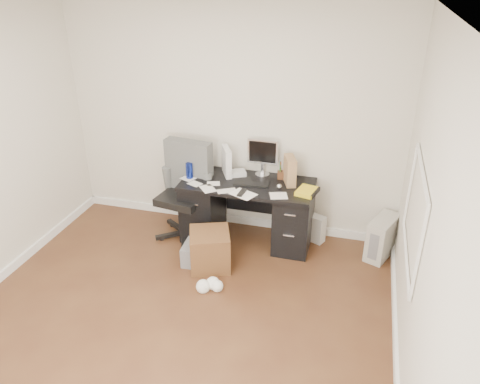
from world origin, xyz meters
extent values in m
plane|color=#472616|center=(0.00, 0.00, 0.00)|extent=(4.00, 4.00, 0.00)
cube|color=beige|center=(0.00, 2.00, 1.35)|extent=(4.00, 0.02, 2.70)
cube|color=beige|center=(2.00, 0.00, 1.35)|extent=(0.02, 4.00, 2.70)
cube|color=white|center=(0.00, 0.00, 2.70)|extent=(4.00, 4.00, 0.02)
cube|color=white|center=(0.00, 1.99, 0.05)|extent=(4.00, 0.03, 0.10)
cube|color=white|center=(1.99, 0.00, 0.05)|extent=(0.03, 4.00, 0.10)
cube|color=black|center=(0.30, 1.65, 0.73)|extent=(1.50, 0.70, 0.04)
cube|color=black|center=(-0.25, 1.65, 0.35)|extent=(0.40, 0.60, 0.71)
cube|color=black|center=(0.85, 1.65, 0.35)|extent=(0.40, 0.60, 0.71)
cube|color=black|center=(0.30, 1.98, 0.45)|extent=(0.70, 0.03, 0.51)
cube|color=black|center=(0.36, 1.61, 0.76)|extent=(0.40, 0.16, 0.02)
sphere|color=silver|center=(0.68, 1.59, 0.78)|extent=(0.07, 0.07, 0.06)
cylinder|color=#152996|center=(-0.38, 1.60, 0.84)|extent=(0.08, 0.08, 0.18)
cube|color=silver|center=(0.01, 1.80, 0.92)|extent=(0.25, 0.32, 0.33)
cube|color=#9A794A|center=(0.76, 1.76, 0.91)|extent=(0.22, 0.30, 0.32)
cube|color=yellow|center=(0.99, 1.56, 0.77)|extent=(0.25, 0.29, 0.04)
cube|color=#ACA89B|center=(1.85, 1.71, 0.24)|extent=(0.37, 0.52, 0.47)
cube|color=silver|center=(1.08, 1.83, 0.17)|extent=(0.30, 0.26, 0.33)
cube|color=#532F19|center=(0.05, 1.01, 0.21)|extent=(0.54, 0.54, 0.42)
cube|color=slate|center=(-0.07, 1.04, 0.11)|extent=(0.40, 0.34, 0.23)
camera|label=1|loc=(1.49, -3.00, 3.04)|focal=35.00mm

